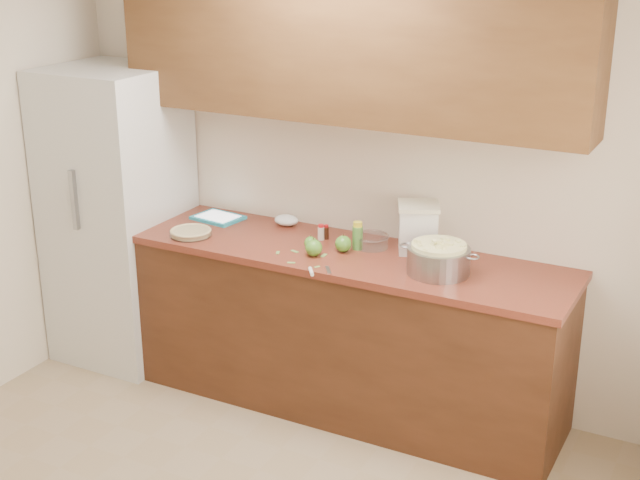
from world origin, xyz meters
The scene contains 22 objects.
room_shell centered at (0.00, 0.00, 1.30)m, with size 3.60×3.60×3.60m.
counter_run centered at (0.00, 1.48, 0.46)m, with size 2.64×0.68×0.92m.
upper_cabinets centered at (0.00, 1.63, 1.95)m, with size 2.60×0.34×0.70m, color brown.
fridge centered at (-1.44, 1.44, 0.90)m, with size 0.70×0.70×1.80m, color silver.
pie centered at (-0.80, 1.30, 0.94)m, with size 0.24×0.24×0.04m.
colander centered at (0.63, 1.41, 1.00)m, with size 0.42×0.32×0.16m.
flour_canister centered at (0.42, 1.66, 1.05)m, with size 0.28×0.28×0.26m.
tablet centered at (-0.83, 1.62, 0.93)m, with size 0.30×0.25×0.02m.
paring_knife centered at (0.07, 1.13, 0.93)m, with size 0.13×0.17×0.02m.
lemon_bottle centered at (0.12, 1.54, 0.99)m, with size 0.06×0.06×0.15m.
cinnamon_shaker centered at (-0.12, 1.58, 0.96)m, with size 0.04×0.04×0.09m.
vanilla_bottle centered at (-0.10, 1.61, 0.96)m, with size 0.03×0.03×0.08m.
mixing_bowl centered at (0.18, 1.60, 0.96)m, with size 0.19×0.19×0.07m.
paper_towel centered at (-0.42, 1.71, 0.95)m, with size 0.15×0.12×0.06m, color white.
apple_left centered at (-0.10, 1.42, 0.96)m, with size 0.07×0.07×0.08m.
apple_center centered at (0.07, 1.47, 0.96)m, with size 0.09×0.09×0.10m.
apple_front centered at (-0.04, 1.34, 0.97)m, with size 0.09×0.09×0.10m.
peel_a centered at (0.01, 1.37, 0.92)m, with size 0.05×0.02×0.00m, color #7EB156.
peel_b centered at (-0.23, 1.29, 0.92)m, with size 0.04×0.02×0.00m, color #7EB156.
peel_c centered at (-0.16, 1.35, 0.92)m, with size 0.05×0.02×0.00m, color #7EB156.
peel_d centered at (0.05, 1.20, 0.92)m, with size 0.03×0.01×0.00m, color #7EB156.
peel_e centered at (-0.09, 1.19, 0.92)m, with size 0.04×0.02×0.00m, color #7EB156.
Camera 1 is at (2.04, -2.55, 2.59)m, focal length 50.00 mm.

